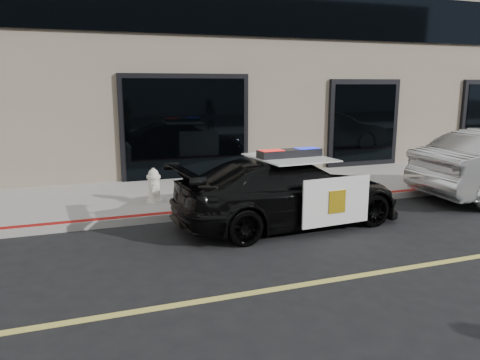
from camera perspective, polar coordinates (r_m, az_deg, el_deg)
name	(u,v)px	position (r m, az deg, el deg)	size (l,w,h in m)	color
ground	(375,273)	(6.95, 16.17, -10.87)	(120.00, 120.00, 0.00)	black
sidewalk_n	(244,190)	(11.38, 0.52, -1.24)	(60.00, 3.50, 0.15)	gray
police_car	(289,191)	(8.78, 5.99, -1.37)	(2.39, 4.63, 1.44)	black
fire_hydrant	(154,187)	(9.95, -10.45, -0.81)	(0.34, 0.47, 0.74)	silver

